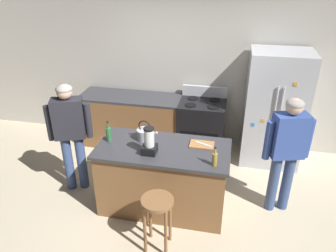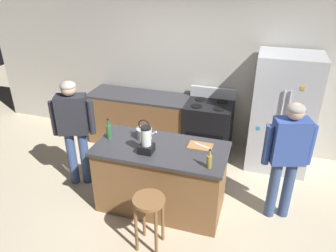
{
  "view_description": "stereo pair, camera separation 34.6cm",
  "coord_description": "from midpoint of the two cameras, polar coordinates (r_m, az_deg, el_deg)",
  "views": [
    {
      "loc": [
        0.76,
        -3.32,
        2.95
      ],
      "look_at": [
        0.0,
        0.3,
        1.06
      ],
      "focal_mm": 34.4,
      "sensor_mm": 36.0,
      "label": 1
    },
    {
      "loc": [
        1.1,
        -3.23,
        2.95
      ],
      "look_at": [
        0.0,
        0.3,
        1.06
      ],
      "focal_mm": 34.4,
      "sensor_mm": 36.0,
      "label": 2
    }
  ],
  "objects": [
    {
      "name": "ground_plane",
      "position": [
        4.51,
        -3.07,
        -13.89
      ],
      "size": [
        14.0,
        14.0,
        0.0
      ],
      "primitive_type": "plane",
      "color": "beige"
    },
    {
      "name": "back_wall",
      "position": [
        5.55,
        1.77,
        10.26
      ],
      "size": [
        8.0,
        0.1,
        2.7
      ],
      "primitive_type": "cube",
      "color": "#BCB7AD",
      "rests_on": "ground_plane"
    },
    {
      "name": "kitchen_island",
      "position": [
        4.22,
        -3.23,
        -9.19
      ],
      "size": [
        1.65,
        0.81,
        0.91
      ],
      "color": "brown",
      "rests_on": "ground_plane"
    },
    {
      "name": "back_counter_run",
      "position": [
        5.7,
        -7.02,
        0.88
      ],
      "size": [
        2.0,
        0.64,
        0.91
      ],
      "color": "brown",
      "rests_on": "ground_plane"
    },
    {
      "name": "refrigerator",
      "position": [
        5.22,
        16.52,
        2.85
      ],
      "size": [
        0.9,
        0.73,
        1.82
      ],
      "color": "#B7BABF",
      "rests_on": "ground_plane"
    },
    {
      "name": "stove_range",
      "position": [
        5.44,
        4.15,
        -0.19
      ],
      "size": [
        0.76,
        0.65,
        1.09
      ],
      "color": "black",
      "rests_on": "ground_plane"
    },
    {
      "name": "person_by_island_left",
      "position": [
        4.55,
        -19.09,
        -0.48
      ],
      "size": [
        0.58,
        0.35,
        1.59
      ],
      "color": "#384C7A",
      "rests_on": "ground_plane"
    },
    {
      "name": "person_by_sink_right",
      "position": [
        4.11,
        18.11,
        -3.47
      ],
      "size": [
        0.59,
        0.33,
        1.58
      ],
      "color": "#384C7A",
      "rests_on": "ground_plane"
    },
    {
      "name": "bar_stool",
      "position": [
        3.64,
        -4.68,
        -14.8
      ],
      "size": [
        0.36,
        0.36,
        0.68
      ],
      "color": "brown",
      "rests_on": "ground_plane"
    },
    {
      "name": "blender_appliance",
      "position": [
        3.8,
        -5.94,
        -3.02
      ],
      "size": [
        0.17,
        0.17,
        0.34
      ],
      "color": "black",
      "rests_on": "kitchen_island"
    },
    {
      "name": "bottle_olive_oil",
      "position": [
        4.17,
        -12.85,
        -1.4
      ],
      "size": [
        0.07,
        0.07,
        0.28
      ],
      "color": "#2D6638",
      "rests_on": "kitchen_island"
    },
    {
      "name": "bottle_vinegar",
      "position": [
        3.61,
        5.56,
        -5.87
      ],
      "size": [
        0.06,
        0.06,
        0.24
      ],
      "color": "olive",
      "rests_on": "kitchen_island"
    },
    {
      "name": "tea_kettle",
      "position": [
        4.14,
        -6.55,
        -1.44
      ],
      "size": [
        0.28,
        0.2,
        0.27
      ],
      "color": "#B7BABF",
      "rests_on": "kitchen_island"
    },
    {
      "name": "cutting_board",
      "position": [
        4.01,
        3.57,
        -3.39
      ],
      "size": [
        0.3,
        0.2,
        0.02
      ],
      "primitive_type": "cube",
      "color": "#9E6B3D",
      "rests_on": "kitchen_island"
    },
    {
      "name": "chef_knife",
      "position": [
        4.0,
        3.86,
        -3.26
      ],
      "size": [
        0.21,
        0.11,
        0.01
      ],
      "primitive_type": "cube",
      "rotation": [
        0.0,
        0.0,
        -0.4
      ],
      "color": "#B7BABF",
      "rests_on": "cutting_board"
    }
  ]
}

